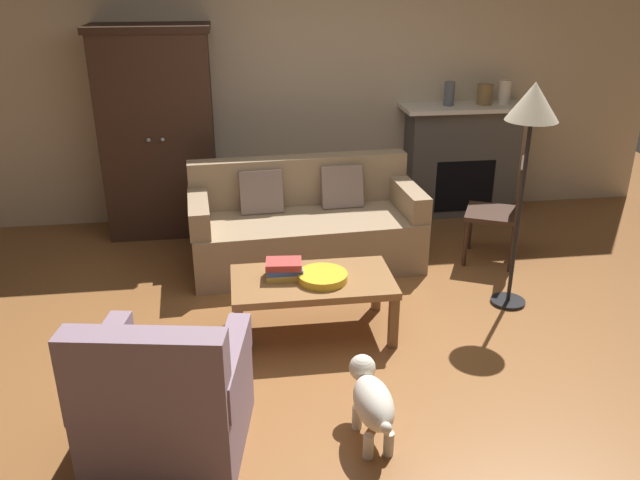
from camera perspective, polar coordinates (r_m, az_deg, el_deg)
name	(u,v)px	position (r m, az deg, el deg)	size (l,w,h in m)	color
ground_plane	(350,339)	(4.52, 2.68, -8.68)	(9.60, 9.60, 0.00)	brown
back_wall	(305,75)	(6.44, -1.33, 14.35)	(7.20, 0.10, 2.80)	beige
fireplace	(461,159)	(6.74, 12.30, 6.98)	(1.26, 0.48, 1.12)	#4C4947
armoire	(158,133)	(6.20, -14.06, 9.16)	(1.06, 0.57, 1.91)	#382319
couch	(305,227)	(5.52, -1.34, 1.15)	(1.96, 0.96, 0.86)	#937A5B
coffee_table	(312,286)	(4.42, -0.67, -4.04)	(1.10, 0.60, 0.42)	olive
fruit_bowl	(323,277)	(4.35, 0.23, -3.26)	(0.34, 0.34, 0.05)	gold
book_stack	(284,269)	(4.39, -3.21, -2.59)	(0.25, 0.19, 0.12)	gold
mantel_vase_slate	(449,94)	(6.51, 11.33, 12.53)	(0.10, 0.10, 0.23)	#565B66
mantel_vase_bronze	(485,94)	(6.64, 14.33, 12.33)	(0.15, 0.15, 0.20)	olive
mantel_vase_cream	(505,92)	(6.71, 15.96, 12.43)	(0.12, 0.12, 0.23)	beige
armchair_near_left	(167,403)	(3.50, -13.35, -13.78)	(0.89, 0.89, 0.88)	gray
side_chair_wooden	(505,206)	(5.67, 15.98, 2.93)	(0.59, 0.59, 0.90)	#382319
floor_lamp	(532,116)	(4.68, 18.17, 10.38)	(0.36, 0.36, 1.67)	black
dog	(372,400)	(3.56, 4.59, -13.86)	(0.22, 0.57, 0.39)	beige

